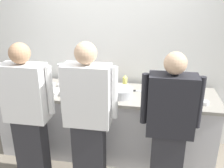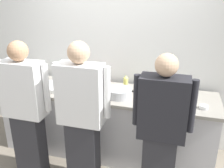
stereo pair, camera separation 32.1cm
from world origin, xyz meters
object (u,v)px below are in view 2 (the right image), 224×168
at_px(mixing_bowl_steel, 119,93).
at_px(squeeze_bottle_secondary, 87,79).
at_px(chef_far_right, 161,130).
at_px(chefs_knife, 138,92).
at_px(sheet_tray, 38,84).
at_px(chef_center, 82,116).
at_px(plate_stack_rear, 57,89).
at_px(deli_cup, 66,90).
at_px(squeeze_bottle_primary, 126,83).
at_px(plate_stack_front, 184,99).
at_px(ramekin_green_sauce, 204,107).
at_px(chef_near_left, 26,109).
at_px(ramekin_yellow_sauce, 69,80).
at_px(ramekin_orange_sauce, 63,83).

bearing_deg(mixing_bowl_steel, squeeze_bottle_secondary, 154.71).
distance_m(chef_far_right, chefs_knife, 0.86).
xyz_separation_m(chef_far_right, sheet_tray, (-1.79, 0.67, 0.06)).
relative_size(chef_center, chef_far_right, 1.04).
bearing_deg(chef_center, plate_stack_rear, 137.53).
distance_m(chef_far_right, mixing_bowl_steel, 0.82).
distance_m(squeeze_bottle_secondary, deli_cup, 0.38).
relative_size(mixing_bowl_steel, squeeze_bottle_primary, 1.61).
distance_m(plate_stack_front, sheet_tray, 2.00).
relative_size(plate_stack_front, ramekin_green_sauce, 2.42).
distance_m(chef_near_left, squeeze_bottle_primary, 1.31).
bearing_deg(ramekin_yellow_sauce, chef_center, -57.42).
bearing_deg(chefs_knife, deli_cup, -161.09).
distance_m(squeeze_bottle_primary, ramekin_yellow_sauce, 0.87).
distance_m(chef_center, ramekin_orange_sauce, 0.99).
xyz_separation_m(plate_stack_rear, ramekin_green_sauce, (1.85, -0.01, -0.00)).
bearing_deg(squeeze_bottle_secondary, ramekin_orange_sauce, -172.12).
height_order(squeeze_bottle_primary, chefs_knife, squeeze_bottle_primary).
xyz_separation_m(chef_near_left, chefs_knife, (1.16, 0.78, 0.04)).
xyz_separation_m(plate_stack_front, ramekin_green_sauce, (0.22, -0.15, -0.01)).
height_order(sheet_tray, ramekin_green_sauce, ramekin_green_sauce).
bearing_deg(ramekin_green_sauce, sheet_tray, 175.88).
height_order(mixing_bowl_steel, squeeze_bottle_secondary, squeeze_bottle_secondary).
distance_m(chef_center, ramekin_green_sauce, 1.37).
height_order(chef_near_left, plate_stack_rear, chef_near_left).
relative_size(plate_stack_front, sheet_tray, 0.46).
bearing_deg(deli_cup, chef_far_right, -20.47).
bearing_deg(squeeze_bottle_secondary, chefs_knife, -3.47).
bearing_deg(squeeze_bottle_primary, mixing_bowl_steel, -93.27).
distance_m(chef_near_left, chef_center, 0.70).
distance_m(ramekin_green_sauce, deli_cup, 1.68).
bearing_deg(chef_center, ramekin_green_sauce, 22.26).
bearing_deg(squeeze_bottle_secondary, chef_far_right, -36.49).
bearing_deg(squeeze_bottle_secondary, mixing_bowl_steel, -25.29).
height_order(chef_center, squeeze_bottle_primary, chef_center).
relative_size(chef_center, mixing_bowl_steel, 5.52).
bearing_deg(mixing_bowl_steel, plate_stack_front, 6.55).
distance_m(ramekin_yellow_sauce, deli_cup, 0.46).
xyz_separation_m(mixing_bowl_steel, deli_cup, (-0.68, -0.10, -0.00)).
height_order(squeeze_bottle_secondary, deli_cup, squeeze_bottle_secondary).
height_order(chef_center, chef_far_right, chef_center).
xyz_separation_m(chef_near_left, plate_stack_front, (1.75, 0.66, 0.06)).
xyz_separation_m(chef_far_right, ramekin_green_sauce, (0.42, 0.51, 0.07)).
bearing_deg(ramekin_green_sauce, chef_near_left, -165.36).
bearing_deg(chef_far_right, ramekin_green_sauce, 50.54).
relative_size(sheet_tray, deli_cup, 5.08).
relative_size(chef_near_left, plate_stack_front, 6.89).
bearing_deg(chefs_knife, ramekin_yellow_sauce, 173.00).
relative_size(plate_stack_front, squeeze_bottle_primary, 1.26).
distance_m(sheet_tray, squeeze_bottle_secondary, 0.71).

